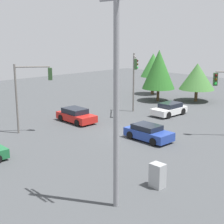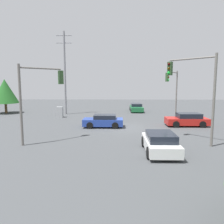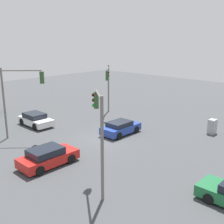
% 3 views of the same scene
% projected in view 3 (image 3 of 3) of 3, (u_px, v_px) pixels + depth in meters
% --- Properties ---
extents(ground_plane, '(80.00, 80.00, 0.00)m').
position_uv_depth(ground_plane, '(106.00, 138.00, 26.03)').
color(ground_plane, '#424447').
extents(sedan_red, '(4.28, 2.05, 1.37)m').
position_uv_depth(sedan_red, '(48.00, 157.00, 20.24)').
color(sedan_red, red).
rests_on(sedan_red, ground_plane).
extents(sedan_blue, '(4.03, 1.99, 1.28)m').
position_uv_depth(sedan_blue, '(121.00, 128.00, 26.88)').
color(sedan_blue, '#233D93').
rests_on(sedan_blue, ground_plane).
extents(sedan_white, '(2.02, 4.10, 1.33)m').
position_uv_depth(sedan_white, '(36.00, 120.00, 29.45)').
color(sedan_white, silver).
rests_on(sedan_white, ground_plane).
extents(traffic_signal_main, '(2.67, 2.40, 5.77)m').
position_uv_depth(traffic_signal_main, '(108.00, 82.00, 33.08)').
color(traffic_signal_main, slate).
rests_on(traffic_signal_main, ground_plane).
extents(traffic_signal_cross, '(2.83, 2.75, 6.47)m').
position_uv_depth(traffic_signal_cross, '(19.00, 91.00, 24.83)').
color(traffic_signal_cross, slate).
rests_on(traffic_signal_cross, ground_plane).
extents(traffic_signal_aux, '(2.11, 2.66, 6.07)m').
position_uv_depth(traffic_signal_aux, '(99.00, 125.00, 16.19)').
color(traffic_signal_aux, slate).
rests_on(traffic_signal_aux, ground_plane).
extents(electrical_cabinet, '(0.81, 0.64, 1.41)m').
position_uv_depth(electrical_cabinet, '(212.00, 127.00, 26.96)').
color(electrical_cabinet, '#9EA0A3').
rests_on(electrical_cabinet, ground_plane).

